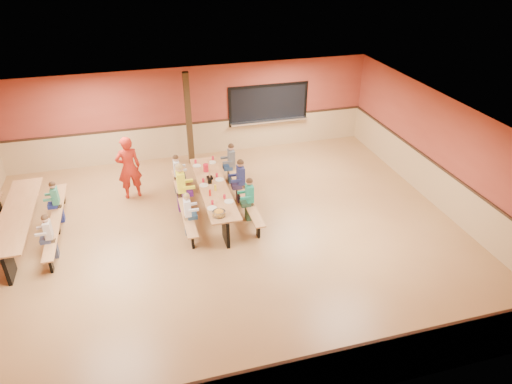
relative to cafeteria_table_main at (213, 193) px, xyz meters
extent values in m
plane|color=#906036|center=(0.04, -1.30, -0.53)|extent=(12.00, 12.00, 0.00)
cube|color=brown|center=(0.04, 3.70, 0.97)|extent=(12.00, 0.04, 3.00)
cube|color=brown|center=(0.04, -6.30, 0.97)|extent=(12.00, 0.04, 3.00)
cube|color=brown|center=(6.04, -1.30, 0.97)|extent=(0.04, 10.00, 3.00)
cube|color=white|center=(0.04, -1.30, 2.47)|extent=(12.00, 10.00, 0.04)
cube|color=black|center=(2.64, 3.67, 1.02)|extent=(2.60, 0.06, 1.20)
cube|color=silver|center=(2.64, 3.58, 0.45)|extent=(2.70, 0.28, 0.06)
cube|color=#2F1F0F|center=(-0.16, 3.10, 0.97)|extent=(0.18, 0.18, 3.00)
cube|color=#B47947|center=(0.00, 0.00, 0.19)|extent=(0.75, 3.60, 0.04)
cube|color=black|center=(0.00, -1.55, -0.18)|extent=(0.08, 0.60, 0.70)
cube|color=black|center=(0.00, 1.55, -0.18)|extent=(0.08, 0.60, 0.70)
cube|color=#B47947|center=(-0.83, 0.00, -0.09)|extent=(0.26, 3.60, 0.04)
cube|color=black|center=(-0.83, 0.00, -0.32)|extent=(0.06, 0.18, 0.41)
cube|color=#B47947|center=(0.83, 0.00, -0.09)|extent=(0.26, 3.60, 0.04)
cube|color=black|center=(0.83, 0.00, -0.32)|extent=(0.06, 0.18, 0.41)
cube|color=#B47947|center=(-4.85, -0.05, 0.19)|extent=(0.75, 3.60, 0.04)
cube|color=black|center=(-4.85, -1.60, -0.18)|extent=(0.08, 0.60, 0.70)
cube|color=black|center=(-4.85, 1.50, -0.18)|extent=(0.08, 0.60, 0.70)
cube|color=#B47947|center=(-4.03, -0.05, -0.09)|extent=(0.26, 3.60, 0.04)
cube|color=black|center=(-4.03, -0.05, -0.32)|extent=(0.06, 0.18, 0.41)
imported|color=#AA2013|center=(-2.14, 1.33, 0.40)|extent=(0.75, 0.57, 1.86)
cylinder|color=red|center=(-0.03, 0.90, 0.32)|extent=(0.16, 0.16, 0.22)
cube|color=black|center=(-0.06, 0.20, 0.28)|extent=(0.10, 0.14, 0.13)
cylinder|color=yellow|center=(0.02, -0.25, 0.30)|extent=(0.06, 0.06, 0.17)
cylinder|color=#B2140F|center=(-0.17, -0.48, 0.30)|extent=(0.06, 0.06, 0.17)
cube|color=black|center=(-0.01, 0.44, 0.24)|extent=(0.16, 0.16, 0.06)
cube|color=#B47947|center=(-0.01, 0.44, 0.52)|extent=(0.02, 0.09, 0.50)
camera|label=1|loc=(-1.72, -10.57, 6.20)|focal=32.00mm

